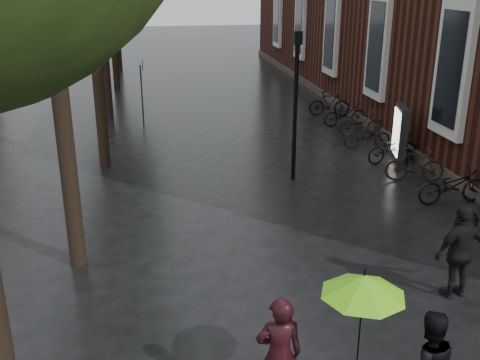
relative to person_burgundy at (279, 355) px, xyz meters
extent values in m
cube|color=silver|center=(6.59, 7.97, 2.17)|extent=(0.25, 1.60, 3.60)
cube|color=black|center=(6.49, 7.97, 2.17)|extent=(0.10, 1.20, 3.00)
cube|color=silver|center=(6.59, 12.97, 2.17)|extent=(0.25, 1.60, 3.60)
cube|color=black|center=(6.49, 12.97, 2.17)|extent=(0.10, 1.20, 3.00)
cube|color=silver|center=(6.59, 17.97, 2.17)|extent=(0.25, 1.60, 3.60)
cube|color=black|center=(6.49, 17.97, 2.17)|extent=(0.10, 1.20, 3.00)
cube|color=silver|center=(6.59, 22.97, 2.17)|extent=(0.25, 1.60, 3.60)
cube|color=black|center=(6.49, 22.97, 2.17)|extent=(0.10, 1.20, 3.00)
cube|color=silver|center=(6.59, 27.97, 2.17)|extent=(0.25, 1.60, 3.60)
cube|color=black|center=(6.49, 27.97, 2.17)|extent=(0.10, 1.20, 3.00)
cube|color=#3F3833|center=(6.74, 16.97, -0.68)|extent=(0.40, 33.00, 0.30)
cylinder|color=black|center=(-2.96, 4.47, 1.42)|extent=(0.32, 0.32, 4.51)
cylinder|color=black|center=(-2.76, 10.47, 1.64)|extent=(0.32, 0.32, 4.95)
cylinder|color=black|center=(-2.91, 16.47, 1.37)|extent=(0.32, 0.32, 4.40)
cylinder|color=black|center=(-2.81, 22.47, 1.56)|extent=(0.32, 0.32, 4.79)
cylinder|color=black|center=(-2.86, 28.47, 1.45)|extent=(0.32, 0.32, 4.57)
imported|color=black|center=(0.00, 0.00, 0.00)|extent=(0.62, 0.42, 1.67)
cylinder|color=black|center=(0.97, -0.20, 0.36)|extent=(0.02, 0.02, 1.34)
cone|color=#77F119|center=(0.97, -0.20, 1.04)|extent=(1.05, 1.05, 0.27)
cylinder|color=black|center=(0.97, -0.20, 1.21)|extent=(0.02, 0.02, 0.08)
imported|color=black|center=(3.73, 2.15, 0.03)|extent=(1.07, 0.61, 1.73)
imported|color=black|center=(5.85, 6.11, -0.36)|extent=(1.81, 0.68, 0.94)
imported|color=black|center=(5.66, 7.74, -0.35)|extent=(1.66, 0.80, 0.96)
imported|color=black|center=(5.76, 9.41, -0.38)|extent=(1.83, 0.97, 0.91)
imported|color=black|center=(5.57, 10.94, -0.43)|extent=(1.56, 0.60, 0.81)
imported|color=black|center=(5.90, 12.29, -0.35)|extent=(1.68, 0.71, 0.98)
imported|color=black|center=(5.82, 13.80, -0.39)|extent=(1.77, 0.84, 0.89)
imported|color=black|center=(5.76, 15.42, -0.34)|extent=(1.69, 0.80, 0.98)
cube|color=black|center=(6.06, 9.61, -0.01)|extent=(0.23, 1.10, 1.66)
cube|color=white|center=(5.94, 9.61, 0.04)|extent=(0.04, 0.92, 1.36)
cylinder|color=black|center=(2.43, 8.44, 1.04)|extent=(0.11, 0.11, 3.75)
cube|color=black|center=(2.43, 8.44, 3.01)|extent=(0.21, 0.21, 0.33)
sphere|color=#FFE5B2|center=(2.43, 8.44, 3.01)|extent=(0.17, 0.17, 0.17)
cylinder|color=#262628|center=(-1.60, 15.42, 0.27)|extent=(0.05, 0.05, 2.20)
cylinder|color=navy|center=(-1.51, 15.42, 1.37)|extent=(0.03, 0.44, 0.44)
camera|label=1|loc=(-1.48, -5.73, 4.55)|focal=42.00mm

